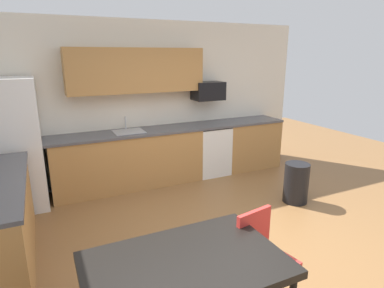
{
  "coord_description": "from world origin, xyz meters",
  "views": [
    {
      "loc": [
        -1.77,
        -2.72,
        2.15
      ],
      "look_at": [
        0.0,
        1.0,
        1.0
      ],
      "focal_mm": 30.21,
      "sensor_mm": 36.0,
      "label": 1
    }
  ],
  "objects_px": {
    "trash_bin": "(296,183)",
    "dining_table": "(185,269)",
    "refrigerator": "(12,146)",
    "oven_range": "(210,149)",
    "microwave": "(208,91)",
    "chair_near_table": "(262,252)"
  },
  "relations": [
    {
      "from": "trash_bin",
      "to": "dining_table",
      "type": "bearing_deg",
      "value": -147.79
    },
    {
      "from": "refrigerator",
      "to": "dining_table",
      "type": "height_order",
      "value": "refrigerator"
    },
    {
      "from": "oven_range",
      "to": "dining_table",
      "type": "xyz_separation_m",
      "value": [
        -1.95,
        -3.24,
        0.23
      ]
    },
    {
      "from": "oven_range",
      "to": "trash_bin",
      "type": "bearing_deg",
      "value": -70.82
    },
    {
      "from": "refrigerator",
      "to": "microwave",
      "type": "bearing_deg",
      "value": 3.26
    },
    {
      "from": "microwave",
      "to": "trash_bin",
      "type": "bearing_deg",
      "value": -71.84
    },
    {
      "from": "chair_near_table",
      "to": "oven_range",
      "type": "bearing_deg",
      "value": 69.32
    },
    {
      "from": "microwave",
      "to": "trash_bin",
      "type": "relative_size",
      "value": 0.9
    },
    {
      "from": "refrigerator",
      "to": "dining_table",
      "type": "relative_size",
      "value": 1.32
    },
    {
      "from": "microwave",
      "to": "dining_table",
      "type": "bearing_deg",
      "value": -120.35
    },
    {
      "from": "refrigerator",
      "to": "chair_near_table",
      "type": "relative_size",
      "value": 2.18
    },
    {
      "from": "chair_near_table",
      "to": "trash_bin",
      "type": "height_order",
      "value": "chair_near_table"
    },
    {
      "from": "chair_near_table",
      "to": "refrigerator",
      "type": "bearing_deg",
      "value": 123.54
    },
    {
      "from": "chair_near_table",
      "to": "microwave",
      "type": "bearing_deg",
      "value": 69.92
    },
    {
      "from": "oven_range",
      "to": "microwave",
      "type": "distance_m",
      "value": 1.07
    },
    {
      "from": "refrigerator",
      "to": "trash_bin",
      "type": "xyz_separation_m",
      "value": [
        3.74,
        -1.57,
        -0.63
      ]
    },
    {
      "from": "microwave",
      "to": "chair_near_table",
      "type": "height_order",
      "value": "microwave"
    },
    {
      "from": "oven_range",
      "to": "chair_near_table",
      "type": "bearing_deg",
      "value": -110.68
    },
    {
      "from": "microwave",
      "to": "dining_table",
      "type": "relative_size",
      "value": 0.39
    },
    {
      "from": "refrigerator",
      "to": "chair_near_table",
      "type": "bearing_deg",
      "value": -56.46
    },
    {
      "from": "dining_table",
      "to": "chair_near_table",
      "type": "xyz_separation_m",
      "value": [
        0.79,
        0.15,
        -0.18
      ]
    },
    {
      "from": "oven_range",
      "to": "chair_near_table",
      "type": "distance_m",
      "value": 3.3
    }
  ]
}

